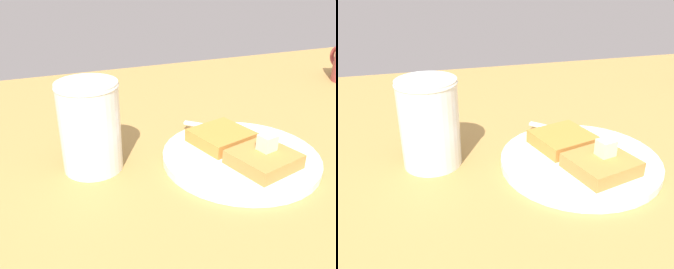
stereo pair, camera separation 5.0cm
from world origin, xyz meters
The scene contains 7 objects.
table_surface centered at (0.00, 0.00, 1.27)cm, with size 122.09×122.09×2.53cm, color #A27C40.
plate centered at (9.46, 4.60, 3.21)cm, with size 21.56×21.56×1.20cm.
toast_slice_left centered at (5.59, 3.57, 4.68)cm, with size 7.25×7.73×1.90cm, color #B07837.
toast_slice_middle centered at (13.34, 5.62, 4.68)cm, with size 7.25×7.73×1.90cm, color #BA7B31.
butter_pat_primary centered at (6.21, 2.86, 6.68)cm, with size 2.10×1.89×2.10cm, color beige.
fork centered at (15.43, 1.25, 3.91)cm, with size 11.98×12.66×0.36cm.
syrup_jar centered at (15.18, 23.95, 7.87)cm, with size 8.06×8.06×11.98cm.
Camera 2 is at (-30.95, 25.46, 28.66)cm, focal length 40.00 mm.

